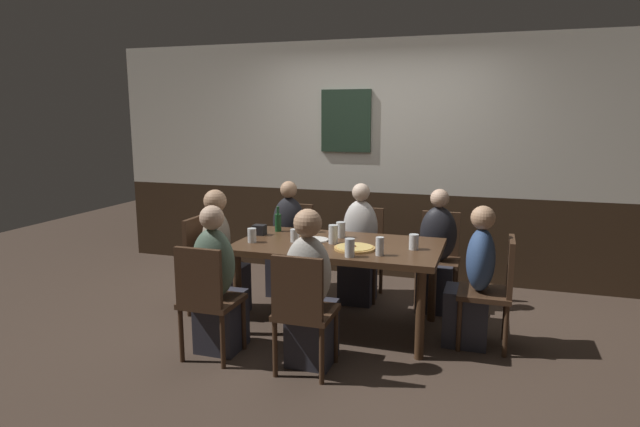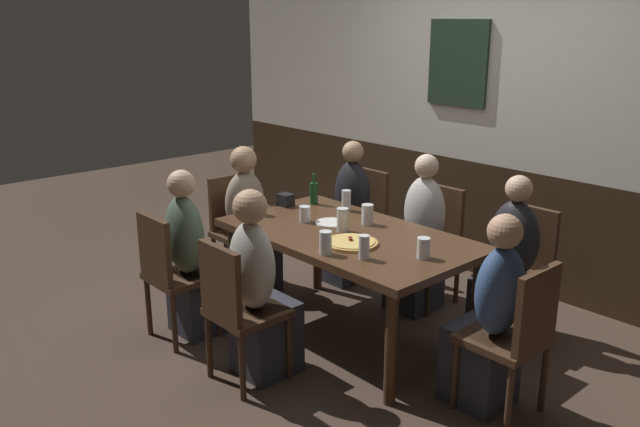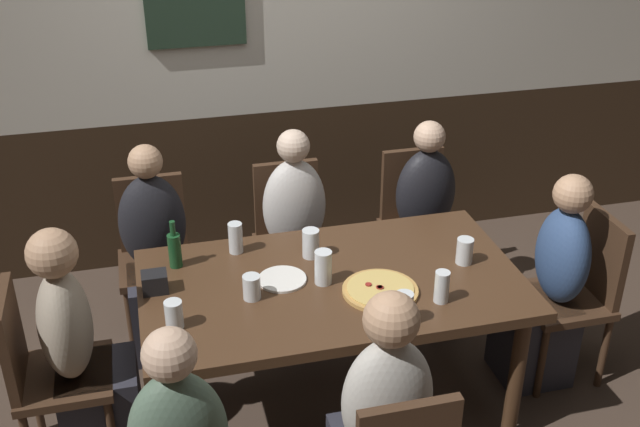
# 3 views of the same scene
# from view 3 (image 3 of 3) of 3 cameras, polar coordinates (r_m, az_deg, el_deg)

# --- Properties ---
(ground_plane) EXTENTS (12.00, 12.00, 0.00)m
(ground_plane) POSITION_cam_3_polar(r_m,az_deg,el_deg) (3.90, 0.80, -14.10)
(ground_plane) COLOR #423328
(wall_back) EXTENTS (6.40, 0.13, 2.60)m
(wall_back) POSITION_cam_3_polar(r_m,az_deg,el_deg) (4.69, -4.39, 11.67)
(wall_back) COLOR #332316
(wall_back) RESTS_ON ground_plane
(dining_table) EXTENTS (1.69, 0.96, 0.74)m
(dining_table) POSITION_cam_3_polar(r_m,az_deg,el_deg) (3.49, 0.87, -5.99)
(dining_table) COLOR #472D1C
(dining_table) RESTS_ON ground_plane
(chair_mid_far) EXTENTS (0.40, 0.40, 0.88)m
(chair_mid_far) POSITION_cam_3_polar(r_m,az_deg,el_deg) (4.32, -2.19, -1.40)
(chair_mid_far) COLOR #422B1C
(chair_mid_far) RESTS_ON ground_plane
(chair_left_far) EXTENTS (0.40, 0.40, 0.88)m
(chair_left_far) POSITION_cam_3_polar(r_m,az_deg,el_deg) (4.25, -12.07, -2.57)
(chair_left_far) COLOR #422B1C
(chair_left_far) RESTS_ON ground_plane
(chair_head_east) EXTENTS (0.40, 0.40, 0.88)m
(chair_head_east) POSITION_cam_3_polar(r_m,az_deg,el_deg) (4.04, 18.49, -5.20)
(chair_head_east) COLOR #422B1C
(chair_head_east) RESTS_ON ground_plane
(chair_head_west) EXTENTS (0.40, 0.40, 0.88)m
(chair_head_west) POSITION_cam_3_polar(r_m,az_deg,el_deg) (3.54, -19.69, -10.66)
(chair_head_west) COLOR #422B1C
(chair_head_west) RESTS_ON ground_plane
(chair_right_far) EXTENTS (0.40, 0.40, 0.88)m
(chair_right_far) POSITION_cam_3_polar(r_m,az_deg,el_deg) (4.51, 7.10, -0.26)
(chair_right_far) COLOR #422B1C
(chair_right_far) RESTS_ON ground_plane
(person_mid_far) EXTENTS (0.34, 0.37, 1.15)m
(person_mid_far) POSITION_cam_3_polar(r_m,az_deg,el_deg) (4.19, -1.72, -2.63)
(person_mid_far) COLOR #2D2D38
(person_mid_far) RESTS_ON ground_plane
(person_left_far) EXTENTS (0.34, 0.37, 1.15)m
(person_left_far) POSITION_cam_3_polar(r_m,az_deg,el_deg) (4.12, -11.91, -3.90)
(person_left_far) COLOR #2D2D38
(person_left_far) RESTS_ON ground_plane
(person_head_east) EXTENTS (0.37, 0.34, 1.12)m
(person_head_east) POSITION_cam_3_polar(r_m,az_deg,el_deg) (3.98, 16.42, -5.90)
(person_head_east) COLOR #2D2D38
(person_head_east) RESTS_ON ground_plane
(person_head_west) EXTENTS (0.37, 0.34, 1.15)m
(person_head_west) POSITION_cam_3_polar(r_m,az_deg,el_deg) (3.53, -17.02, -10.53)
(person_head_west) COLOR #2D2D38
(person_head_west) RESTS_ON ground_plane
(person_right_far) EXTENTS (0.34, 0.37, 1.13)m
(person_right_far) POSITION_cam_3_polar(r_m,az_deg,el_deg) (4.39, 7.83, -1.53)
(person_right_far) COLOR #2D2D38
(person_right_far) RESTS_ON ground_plane
(pizza) EXTENTS (0.33, 0.33, 0.03)m
(pizza) POSITION_cam_3_polar(r_m,az_deg,el_deg) (3.36, 4.47, -5.66)
(pizza) COLOR tan
(pizza) RESTS_ON dining_table
(beer_glass_half) EXTENTS (0.07, 0.07, 0.14)m
(beer_glass_half) POSITION_cam_3_polar(r_m,az_deg,el_deg) (3.16, 6.20, -7.11)
(beer_glass_half) COLOR silver
(beer_glass_half) RESTS_ON dining_table
(highball_clear) EXTENTS (0.08, 0.08, 0.11)m
(highball_clear) POSITION_cam_3_polar(r_m,az_deg,el_deg) (3.31, -5.07, -5.49)
(highball_clear) COLOR silver
(highball_clear) RESTS_ON dining_table
(beer_glass_tall) EXTENTS (0.07, 0.07, 0.15)m
(beer_glass_tall) POSITION_cam_3_polar(r_m,az_deg,el_deg) (3.64, -6.25, -1.86)
(beer_glass_tall) COLOR silver
(beer_glass_tall) RESTS_ON dining_table
(tumbler_water) EXTENTS (0.08, 0.08, 0.12)m
(tumbler_water) POSITION_cam_3_polar(r_m,az_deg,el_deg) (3.60, 10.62, -2.86)
(tumbler_water) COLOR silver
(tumbler_water) RESTS_ON dining_table
(pint_glass_pale) EXTENTS (0.06, 0.06, 0.14)m
(pint_glass_pale) POSITION_cam_3_polar(r_m,az_deg,el_deg) (3.31, 8.98, -5.43)
(pint_glass_pale) COLOR silver
(pint_glass_pale) RESTS_ON dining_table
(pint_glass_stout) EXTENTS (0.08, 0.08, 0.16)m
(pint_glass_stout) POSITION_cam_3_polar(r_m,az_deg,el_deg) (3.39, 0.24, -4.12)
(pint_glass_stout) COLOR silver
(pint_glass_stout) RESTS_ON dining_table
(pint_glass_amber) EXTENTS (0.08, 0.08, 0.14)m
(pint_glass_amber) POSITION_cam_3_polar(r_m,az_deg,el_deg) (3.59, -0.69, -2.35)
(pint_glass_amber) COLOR silver
(pint_glass_amber) RESTS_ON dining_table
(tumbler_short) EXTENTS (0.07, 0.07, 0.12)m
(tumbler_short) POSITION_cam_3_polar(r_m,az_deg,el_deg) (3.18, -10.72, -7.47)
(tumbler_short) COLOR silver
(tumbler_short) RESTS_ON dining_table
(beer_bottle_green) EXTENTS (0.06, 0.06, 0.23)m
(beer_bottle_green) POSITION_cam_3_polar(r_m,az_deg,el_deg) (3.56, -10.68, -2.60)
(beer_bottle_green) COLOR #194723
(beer_bottle_green) RESTS_ON dining_table
(plate_white_large) EXTENTS (0.22, 0.22, 0.01)m
(plate_white_large) POSITION_cam_3_polar(r_m,az_deg,el_deg) (3.44, -2.81, -4.87)
(plate_white_large) COLOR white
(plate_white_large) RESTS_ON dining_table
(condiment_caddy) EXTENTS (0.11, 0.09, 0.09)m
(condiment_caddy) POSITION_cam_3_polar(r_m,az_deg,el_deg) (3.42, -12.10, -4.99)
(condiment_caddy) COLOR black
(condiment_caddy) RESTS_ON dining_table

